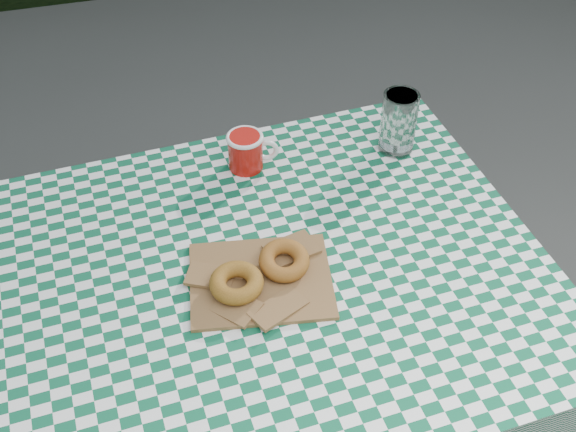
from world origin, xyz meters
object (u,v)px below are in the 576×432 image
Objects in this scene: coffee_mug at (245,152)px; paper_bag at (261,280)px; table at (219,397)px; drinking_glass at (399,122)px.

paper_bag is at bearing -88.53° from coffee_mug.
paper_bag is 1.76× the size of coffee_mug.
coffee_mug reaches higher than paper_bag.
table is 4.87× the size of paper_bag.
table is at bearing -105.24° from coffee_mug.
table is at bearing -148.89° from drinking_glass.
coffee_mug is at bearing 61.59° from table.
table is 8.57× the size of coffee_mug.
paper_bag is at bearing -141.46° from drinking_glass.
drinking_glass is (0.40, 0.32, 0.07)m from paper_bag.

